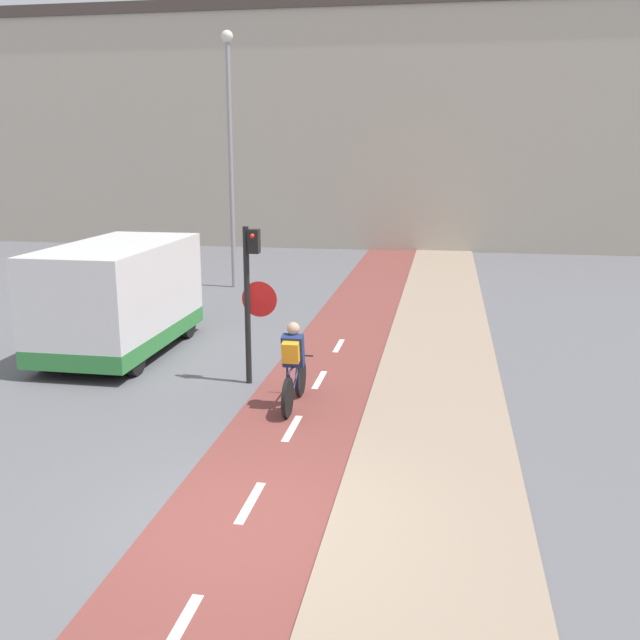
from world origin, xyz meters
TOP-DOWN VIEW (x-y plane):
  - ground_plane at (0.00, 0.00)m, footprint 120.00×120.00m
  - bike_lane at (0.00, 0.00)m, footprint 2.11×60.00m
  - sidewalk_strip at (2.25, 0.00)m, footprint 2.40×60.00m
  - building_row_background at (0.00, 26.61)m, footprint 60.00×5.20m
  - traffic_light_pole at (-1.22, 5.15)m, footprint 0.67×0.25m
  - street_lamp_far at (-4.44, 14.58)m, footprint 0.36×0.36m
  - cyclist_near at (-0.19, 4.00)m, footprint 0.46×1.77m
  - van at (-4.63, 6.71)m, footprint 2.15×4.55m

SIDE VIEW (x-z plane):
  - ground_plane at x=0.00m, z-range 0.00..0.00m
  - bike_lane at x=0.00m, z-range 0.00..0.02m
  - sidewalk_strip at x=2.25m, z-range 0.00..0.05m
  - cyclist_near at x=-0.19m, z-range -0.04..1.48m
  - van at x=-4.63m, z-range -0.02..2.38m
  - traffic_light_pole at x=-1.22m, z-range 0.36..3.36m
  - street_lamp_far at x=-4.44m, z-range 0.79..8.65m
  - building_row_background at x=0.00m, z-range 0.01..10.68m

